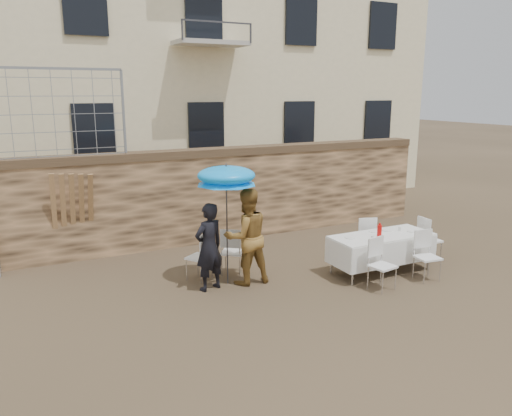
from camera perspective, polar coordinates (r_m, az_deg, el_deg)
name	(u,v)px	position (r m, az deg, el deg)	size (l,w,h in m)	color
ground	(296,328)	(7.90, 4.59, -13.56)	(80.00, 80.00, 0.00)	brown
stone_wall	(188,198)	(11.88, -7.73, 1.15)	(13.00, 0.50, 2.20)	olive
chain_link_fence	(43,114)	(11.07, -23.16, 9.80)	(3.20, 0.06, 1.80)	gray
man_suit	(209,247)	(9.06, -5.39, -4.46)	(0.59, 0.39, 1.63)	black
woman_dress	(247,236)	(9.31, -1.09, -3.27)	(0.89, 0.69, 1.83)	#C38B3B
umbrella	(226,179)	(9.01, -3.41, 3.33)	(1.10, 1.10, 2.13)	#3F3F44
couple_chair_left	(199,256)	(9.66, -6.53, -5.45)	(0.48, 0.48, 0.96)	white
couple_chair_right	(232,251)	(9.90, -2.70, -4.90)	(0.48, 0.48, 0.96)	white
banquet_table	(382,237)	(10.24, 14.19, -3.22)	(2.10, 0.85, 0.78)	white
soda_bottle	(379,232)	(9.96, 13.92, -2.63)	(0.09, 0.09, 0.26)	red
table_chair_front_left	(382,265)	(9.40, 14.25, -6.31)	(0.48, 0.48, 0.96)	white
table_chair_front_right	(428,256)	(10.12, 19.03, -5.23)	(0.48, 0.48, 0.96)	white
table_chair_back	(364,237)	(11.02, 12.23, -3.31)	(0.48, 0.48, 0.96)	white
table_chair_side	(430,239)	(11.31, 19.23, -3.33)	(0.48, 0.48, 0.96)	white
wood_planks	(70,217)	(11.09, -20.49, -0.97)	(0.70, 0.20, 2.00)	#A37749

